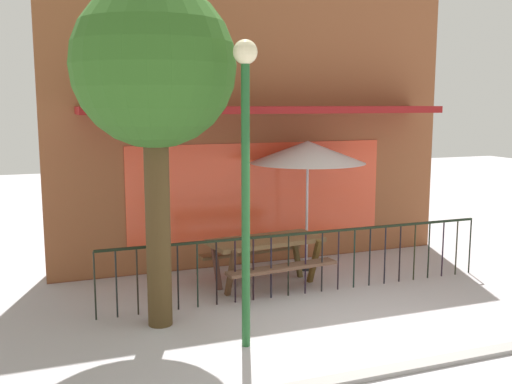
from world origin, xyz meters
TOP-DOWN VIEW (x-y plane):
  - ground at (0.00, 0.00)m, footprint 40.00×40.00m
  - pub_storefront at (0.00, 4.20)m, footprint 7.43×1.50m
  - patio_fence_front at (0.00, 2.07)m, footprint 6.26×0.04m
  - picnic_table_left at (-0.43, 2.64)m, footprint 1.93×1.54m
  - patio_umbrella at (0.61, 3.30)m, footprint 2.00×2.00m
  - street_tree at (-2.34, 1.60)m, footprint 2.06×2.06m
  - street_lamp at (-1.51, 0.55)m, footprint 0.28×0.28m
  - curb_edge at (0.00, -0.68)m, footprint 10.40×0.20m

SIDE VIEW (x-z plane):
  - ground at x=0.00m, z-range 0.00..0.00m
  - curb_edge at x=0.00m, z-range -0.06..0.06m
  - picnic_table_left at x=-0.43m, z-range 0.21..1.01m
  - patio_fence_front at x=0.00m, z-range 0.18..1.14m
  - patio_umbrella at x=0.61m, z-range 0.93..3.19m
  - street_lamp at x=-1.51m, z-range 0.58..4.19m
  - pub_storefront at x=0.00m, z-range -0.01..5.02m
  - street_tree at x=-2.34m, z-range 1.10..5.49m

